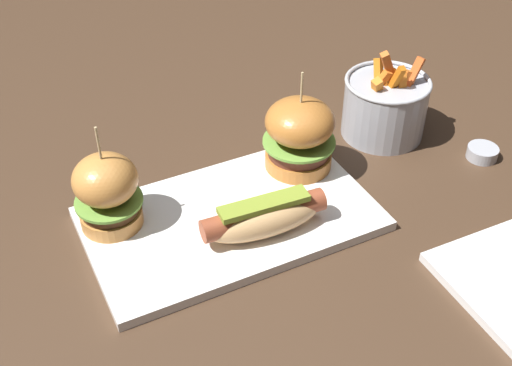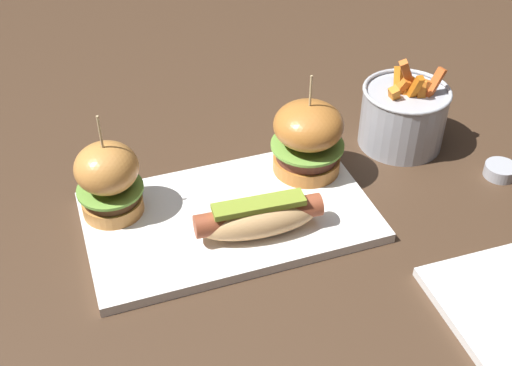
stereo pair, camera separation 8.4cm
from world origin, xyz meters
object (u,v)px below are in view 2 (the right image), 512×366
(slider_right, at_px, (308,138))
(fries_bucket, at_px, (403,115))
(sauce_ramekin, at_px, (500,170))
(platter_main, at_px, (229,217))
(slider_left, at_px, (108,180))
(hot_dog, at_px, (259,217))

(slider_right, bearing_deg, fries_bucket, 10.43)
(fries_bucket, height_order, sauce_ramekin, fries_bucket)
(platter_main, height_order, slider_right, slider_right)
(platter_main, distance_m, fries_bucket, 0.32)
(slider_right, relative_size, fries_bucket, 1.05)
(slider_left, bearing_deg, hot_dog, -31.79)
(platter_main, relative_size, hot_dog, 2.28)
(slider_right, relative_size, sauce_ramekin, 3.29)
(platter_main, bearing_deg, sauce_ramekin, -5.13)
(slider_left, height_order, fries_bucket, slider_left)
(fries_bucket, bearing_deg, platter_main, -164.01)
(hot_dog, relative_size, sauce_ramekin, 3.58)
(fries_bucket, xyz_separation_m, sauce_ramekin, (0.09, -0.12, -0.04))
(slider_left, xyz_separation_m, sauce_ramekin, (0.54, -0.09, -0.06))
(slider_right, bearing_deg, hot_dog, -136.27)
(platter_main, bearing_deg, fries_bucket, 15.99)
(platter_main, relative_size, fries_bucket, 2.60)
(slider_right, xyz_separation_m, fries_bucket, (0.17, 0.03, -0.02))
(slider_left, bearing_deg, slider_right, 0.16)
(platter_main, distance_m, sauce_ramekin, 0.40)
(platter_main, bearing_deg, slider_left, 159.03)
(sauce_ramekin, bearing_deg, slider_left, 170.51)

